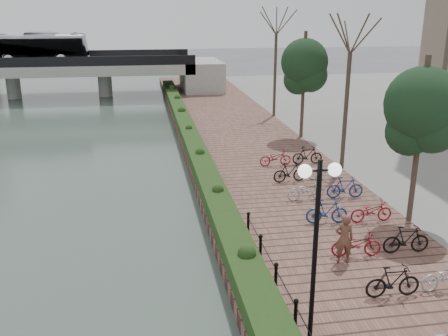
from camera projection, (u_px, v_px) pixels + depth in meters
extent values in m
cube|color=brown|center=(262.00, 168.00, 27.47)|extent=(8.00, 75.00, 0.50)
cube|color=#1B3613|center=(195.00, 149.00, 29.12)|extent=(1.10, 56.00, 0.60)
cylinder|color=black|center=(296.00, 313.00, 13.25)|extent=(0.10, 0.10, 0.70)
cylinder|color=black|center=(276.00, 276.00, 15.13)|extent=(0.10, 0.10, 0.70)
cylinder|color=black|center=(261.00, 246.00, 17.01)|extent=(0.10, 0.10, 0.70)
cylinder|color=black|center=(248.00, 223.00, 18.89)|extent=(0.10, 0.10, 0.70)
cylinder|color=black|center=(314.00, 258.00, 11.82)|extent=(0.12, 0.12, 4.86)
cylinder|color=black|center=(320.00, 170.00, 11.16)|extent=(0.70, 0.06, 0.06)
sphere|color=white|center=(305.00, 171.00, 11.10)|extent=(0.32, 0.32, 0.32)
sphere|color=white|center=(335.00, 170.00, 11.21)|extent=(0.32, 0.32, 0.32)
imported|color=brown|center=(344.00, 239.00, 16.42)|extent=(0.68, 0.51, 1.71)
imported|color=black|center=(392.00, 281.00, 14.56)|extent=(0.47, 1.66, 1.00)
imported|color=maroon|center=(355.00, 243.00, 17.02)|extent=(0.60, 1.71, 0.90)
imported|color=navy|center=(328.00, 213.00, 19.45)|extent=(0.47, 1.66, 1.00)
imported|color=#B3B3B8|center=(306.00, 191.00, 21.91)|extent=(0.60, 1.71, 0.90)
imported|color=black|center=(290.00, 172.00, 24.34)|extent=(0.47, 1.66, 1.00)
imported|color=maroon|center=(276.00, 158.00, 26.80)|extent=(0.60, 1.72, 0.90)
imported|color=#B3B3B8|center=(448.00, 277.00, 14.85)|extent=(0.60, 1.71, 0.90)
imported|color=black|center=(404.00, 238.00, 17.28)|extent=(0.47, 1.66, 1.00)
imported|color=maroon|center=(371.00, 211.00, 19.74)|extent=(0.60, 1.71, 0.90)
imported|color=navy|center=(345.00, 188.00, 22.17)|extent=(0.47, 1.66, 1.00)
imported|color=#B3B3B8|center=(325.00, 171.00, 24.63)|extent=(0.60, 1.71, 0.90)
imported|color=black|center=(308.00, 156.00, 27.06)|extent=(0.47, 1.66, 1.00)
cube|color=gray|center=(11.00, 69.00, 49.52)|extent=(36.00, 8.00, 1.00)
cube|color=black|center=(0.00, 63.00, 45.56)|extent=(36.00, 0.15, 0.90)
cube|color=black|center=(19.00, 55.00, 52.90)|extent=(36.00, 0.15, 0.90)
cylinder|color=gray|center=(13.00, 86.00, 50.05)|extent=(1.40, 1.40, 2.50)
cylinder|color=gray|center=(105.00, 84.00, 51.46)|extent=(1.40, 1.40, 2.50)
imported|color=white|center=(32.00, 48.00, 49.26)|extent=(2.52, 10.77, 3.00)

